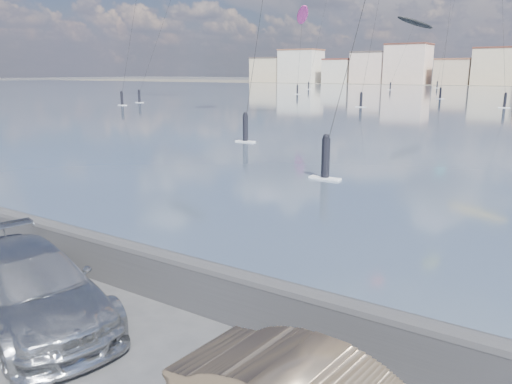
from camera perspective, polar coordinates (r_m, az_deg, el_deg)
ground at (r=8.92m, az=-21.01°, el=-18.25°), size 700.00×700.00×0.00m
seawall at (r=10.22m, az=-8.85°, el=-9.57°), size 400.00×0.36×1.08m
car_silver at (r=10.25m, az=-24.45°, el=-9.89°), size 5.20×3.17×1.41m
kitesurfer_3 at (r=142.38m, az=17.72°, el=17.90°), size 9.40×14.05×18.91m
kitesurfer_15 at (r=112.55m, az=5.32°, el=19.35°), size 6.63×10.64×18.36m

